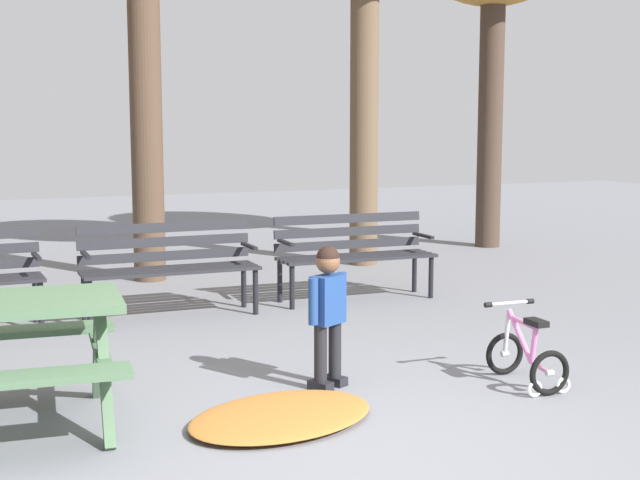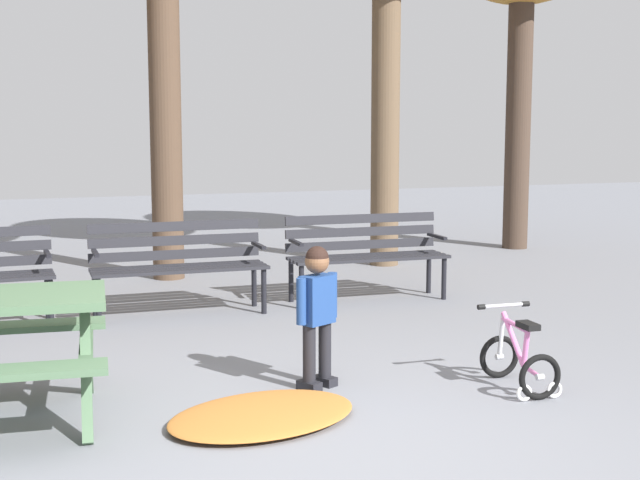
{
  "view_description": "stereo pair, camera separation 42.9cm",
  "coord_description": "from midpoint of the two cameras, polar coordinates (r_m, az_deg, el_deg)",
  "views": [
    {
      "loc": [
        -1.95,
        -3.94,
        1.73
      ],
      "look_at": [
        0.84,
        2.24,
        0.85
      ],
      "focal_mm": 49.0,
      "sensor_mm": 36.0,
      "label": 1
    },
    {
      "loc": [
        -1.55,
        -4.11,
        1.73
      ],
      "look_at": [
        0.84,
        2.24,
        0.85
      ],
      "focal_mm": 49.0,
      "sensor_mm": 36.0,
      "label": 2
    }
  ],
  "objects": [
    {
      "name": "leaf_pile",
      "position": [
        5.28,
        -1.4,
        -11.35
      ],
      "size": [
        1.37,
        1.13,
        0.07
      ],
      "primitive_type": "ellipsoid",
      "rotation": [
        0.0,
        0.0,
        0.28
      ],
      "color": "#B26B2D",
      "rests_on": "ground"
    },
    {
      "name": "kids_bicycle",
      "position": [
        6.04,
        14.91,
        -7.55
      ],
      "size": [
        0.39,
        0.57,
        0.54
      ],
      "color": "black",
      "rests_on": "ground"
    },
    {
      "name": "park_bench_left",
      "position": [
        8.14,
        -7.77,
        -1.29
      ],
      "size": [
        1.61,
        0.5,
        0.85
      ],
      "color": "#232328",
      "rests_on": "ground"
    },
    {
      "name": "ground",
      "position": [
        4.72,
        2.7,
        -14.14
      ],
      "size": [
        36.0,
        36.0,
        0.0
      ],
      "primitive_type": "plane",
      "color": "slate"
    },
    {
      "name": "park_bench_right",
      "position": [
        8.78,
        4.4,
        -0.61
      ],
      "size": [
        1.62,
        0.53,
        0.85
      ],
      "color": "#232328",
      "rests_on": "ground"
    },
    {
      "name": "child_standing",
      "position": [
        5.78,
        1.94,
        -4.37
      ],
      "size": [
        0.33,
        0.25,
        0.96
      ],
      "color": "black",
      "rests_on": "ground"
    }
  ]
}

